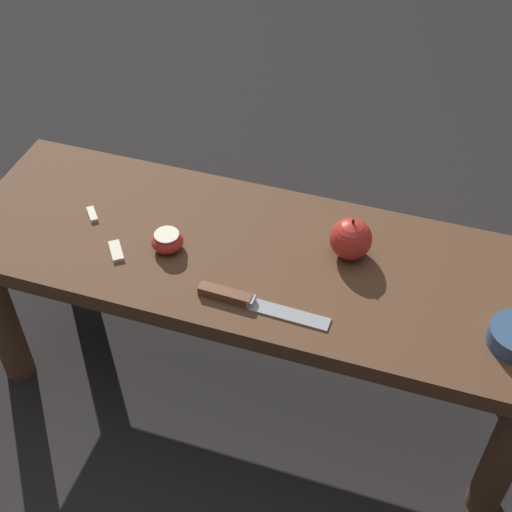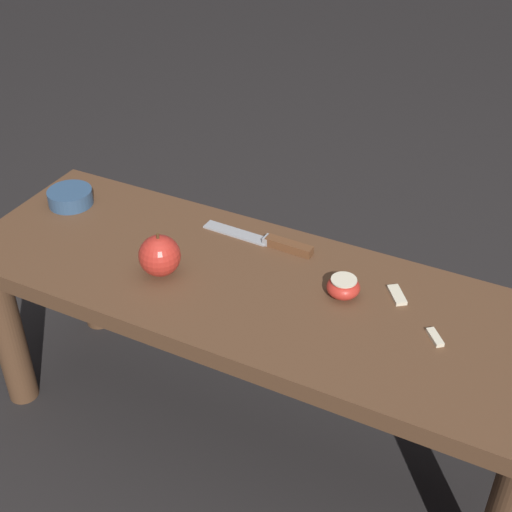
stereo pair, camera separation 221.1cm
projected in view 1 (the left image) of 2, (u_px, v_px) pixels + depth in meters
ground_plane at (255, 379)px, 1.80m from camera, size 8.00×8.00×0.00m
wooden_bench at (255, 280)px, 1.55m from camera, size 1.28×0.44×0.45m
knife at (244, 300)px, 1.38m from camera, size 0.27×0.04×0.02m
apple_whole at (351, 239)px, 1.45m from camera, size 0.09×0.09×0.10m
apple_cut at (167, 241)px, 1.48m from camera, size 0.07×0.07×0.04m
apple_slice_near_knife at (116, 251)px, 1.48m from camera, size 0.05×0.06×0.01m
apple_slice_center at (92, 215)px, 1.57m from camera, size 0.04×0.05×0.01m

